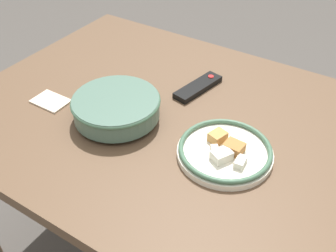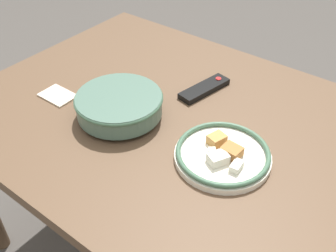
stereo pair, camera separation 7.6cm
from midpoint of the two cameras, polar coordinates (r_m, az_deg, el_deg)
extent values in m
plane|color=#4C4742|center=(1.77, 2.61, -17.76)|extent=(8.00, 8.00, 0.00)
cube|color=brown|center=(1.24, 3.55, 0.27)|extent=(1.39, 1.00, 0.04)
cylinder|color=brown|center=(2.04, -4.47, 5.12)|extent=(0.06, 0.06, 0.68)
cylinder|color=#4C6B5B|center=(1.24, -5.21, 1.63)|extent=(0.12, 0.12, 0.01)
cylinder|color=#4C6B5B|center=(1.21, -5.32, 3.08)|extent=(0.26, 0.26, 0.06)
cylinder|color=#9E4C1E|center=(1.22, -5.30, 2.90)|extent=(0.24, 0.24, 0.05)
torus|color=#42664C|center=(1.20, -5.38, 3.99)|extent=(0.27, 0.27, 0.01)
cylinder|color=silver|center=(1.10, 9.88, -4.43)|extent=(0.27, 0.27, 0.02)
torus|color=#42664C|center=(1.09, 9.97, -3.82)|extent=(0.26, 0.26, 0.01)
cube|color=silver|center=(1.05, 11.97, -5.80)|extent=(0.03, 0.04, 0.02)
cube|color=silver|center=(1.08, 8.45, -4.11)|extent=(0.04, 0.04, 0.02)
cube|color=tan|center=(1.10, 11.11, -3.68)|extent=(0.06, 0.05, 0.02)
cube|color=silver|center=(1.06, 9.33, -4.75)|extent=(0.06, 0.07, 0.03)
cube|color=tan|center=(1.12, 9.03, -2.00)|extent=(0.05, 0.06, 0.03)
cube|color=#B2753D|center=(1.09, 11.21, -3.70)|extent=(0.05, 0.05, 0.03)
cube|color=black|center=(1.36, 6.91, 5.37)|extent=(0.09, 0.20, 0.02)
cylinder|color=red|center=(1.39, 8.90, 6.78)|extent=(0.02, 0.02, 0.00)
cube|color=beige|center=(1.37, -14.19, 4.27)|extent=(0.12, 0.08, 0.01)
camera|label=1|loc=(0.04, -88.09, 1.56)|focal=42.00mm
camera|label=2|loc=(0.04, 91.91, -1.56)|focal=42.00mm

